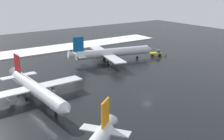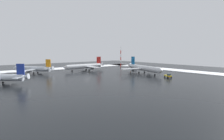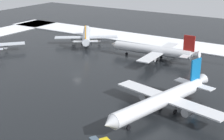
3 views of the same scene
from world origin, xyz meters
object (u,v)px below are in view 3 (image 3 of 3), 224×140
Objects in this scene: airplane_distant_tail at (163,100)px; ground_crew_near_tug at (145,96)px; airplane_parked_portside at (86,36)px; airplane_parked_starboard at (154,50)px.

airplane_distant_tail is 8.79m from ground_crew_near_tug.
airplane_parked_portside is 34.58m from airplane_parked_starboard.
airplane_parked_starboard reaches higher than airplane_parked_portside.
airplane_parked_starboard is at bearing 94.54° from ground_crew_near_tug.
airplane_parked_starboard is 35.69m from ground_crew_near_tug.
airplane_distant_tail is 43.01m from airplane_parked_starboard.
airplane_parked_portside is 61.92m from ground_crew_near_tug.
ground_crew_near_tug is at bearing 110.32° from airplane_parked_starboard.
airplane_distant_tail is 70.31m from airplane_parked_portside.
airplane_distant_tail reaches higher than ground_crew_near_tug.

